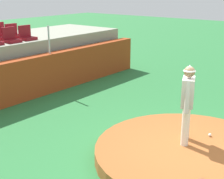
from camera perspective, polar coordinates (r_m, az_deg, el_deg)
name	(u,v)px	position (r m, az deg, el deg)	size (l,w,h in m)	color
ground_plane	(190,160)	(7.52, 13.03, -11.55)	(60.00, 60.00, 0.00)	#2A7238
pitchers_mound	(190,154)	(7.46, 13.10, -10.62)	(4.07, 4.07, 0.28)	#9D5729
pitcher	(188,98)	(7.30, 12.69, -1.48)	(0.71, 0.42, 1.73)	white
baseball	(210,135)	(8.03, 16.25, -7.40)	(0.07, 0.07, 0.07)	white
brick_barrier	(14,82)	(10.98, -16.33, 1.21)	(12.18, 0.40, 1.35)	#9B3A18
fence_post_right	(49,40)	(11.67, -10.66, 8.31)	(0.06, 0.06, 0.95)	silver
stadium_chair_3	(11,38)	(11.87, -16.78, 8.41)	(0.48, 0.44, 0.50)	maroon
stadium_chair_4	(27,35)	(12.30, -14.26, 8.89)	(0.48, 0.44, 0.50)	maroon
stadium_chair_9	(13,33)	(12.97, -16.41, 9.13)	(0.48, 0.44, 0.50)	maroon
stadium_chair_14	(0,32)	(13.62, -18.43, 9.30)	(0.48, 0.44, 0.50)	maroon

